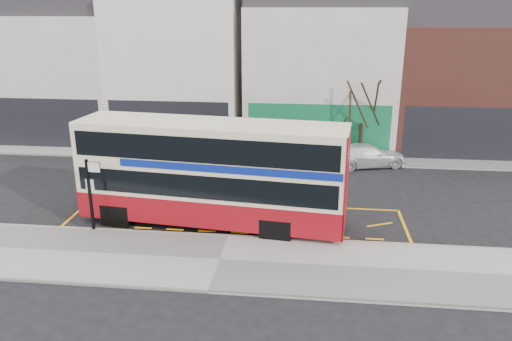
# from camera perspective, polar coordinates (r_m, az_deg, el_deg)

# --- Properties ---
(ground) EXTENTS (120.00, 120.00, 0.00)m
(ground) POSITION_cam_1_polar(r_m,az_deg,el_deg) (19.89, -2.99, -7.31)
(ground) COLOR black
(ground) RESTS_ON ground
(pavement) EXTENTS (40.00, 4.00, 0.15)m
(pavement) POSITION_cam_1_polar(r_m,az_deg,el_deg) (17.84, -4.19, -10.27)
(pavement) COLOR #9E9A96
(pavement) RESTS_ON ground
(kerb) EXTENTS (40.00, 0.15, 0.15)m
(kerb) POSITION_cam_1_polar(r_m,az_deg,el_deg) (19.52, -3.17, -7.59)
(kerb) COLOR gray
(kerb) RESTS_ON ground
(far_pavement) EXTENTS (50.00, 3.00, 0.15)m
(far_pavement) POSITION_cam_1_polar(r_m,az_deg,el_deg) (30.07, 0.34, 1.86)
(far_pavement) COLOR #9E9A96
(far_pavement) RESTS_ON ground
(road_markings) EXTENTS (14.00, 3.40, 0.01)m
(road_markings) POSITION_cam_1_polar(r_m,az_deg,el_deg) (21.32, -2.30, -5.46)
(road_markings) COLOR #FFA90D
(road_markings) RESTS_ON ground
(terrace_far_left) EXTENTS (8.00, 8.01, 10.80)m
(terrace_far_left) POSITION_cam_1_polar(r_m,az_deg,el_deg) (36.79, -20.78, 11.28)
(terrace_far_left) COLOR beige
(terrace_far_left) RESTS_ON ground
(terrace_left) EXTENTS (8.00, 8.01, 11.80)m
(terrace_left) POSITION_cam_1_polar(r_m,az_deg,el_deg) (33.92, -8.42, 12.59)
(terrace_left) COLOR white
(terrace_left) RESTS_ON ground
(terrace_green_shop) EXTENTS (9.00, 8.01, 11.30)m
(terrace_green_shop) POSITION_cam_1_polar(r_m,az_deg,el_deg) (32.86, 7.32, 12.02)
(terrace_green_shop) COLOR beige
(terrace_green_shop) RESTS_ON ground
(terrace_right) EXTENTS (9.00, 8.01, 10.30)m
(terrace_right) POSITION_cam_1_polar(r_m,az_deg,el_deg) (34.26, 22.75, 10.19)
(terrace_right) COLOR brown
(terrace_right) RESTS_ON ground
(double_decker_bus) EXTENTS (10.96, 3.66, 4.29)m
(double_decker_bus) POSITION_cam_1_polar(r_m,az_deg,el_deg) (20.03, -5.00, -0.20)
(double_decker_bus) COLOR #F8E5BC
(double_decker_bus) RESTS_ON ground
(bus_stop_post) EXTENTS (0.71, 0.15, 2.89)m
(bus_stop_post) POSITION_cam_1_polar(r_m,az_deg,el_deg) (20.33, -18.36, -1.90)
(bus_stop_post) COLOR black
(bus_stop_post) RESTS_ON pavement
(car_silver) EXTENTS (3.81, 1.81, 1.26)m
(car_silver) POSITION_cam_1_polar(r_m,az_deg,el_deg) (29.90, -14.99, 2.23)
(car_silver) COLOR silver
(car_silver) RESTS_ON ground
(car_grey) EXTENTS (4.31, 1.82, 1.38)m
(car_grey) POSITION_cam_1_polar(r_m,az_deg,el_deg) (28.56, 2.07, 2.24)
(car_grey) COLOR #44464D
(car_grey) RESTS_ON ground
(car_white) EXTENTS (4.66, 2.87, 1.26)m
(car_white) POSITION_cam_1_polar(r_m,az_deg,el_deg) (28.59, 12.60, 1.69)
(car_white) COLOR white
(car_white) RESTS_ON ground
(street_tree_right) EXTENTS (2.76, 2.76, 5.96)m
(street_tree_right) POSITION_cam_1_polar(r_m,az_deg,el_deg) (28.89, 12.20, 8.89)
(street_tree_right) COLOR #2F2015
(street_tree_right) RESTS_ON ground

